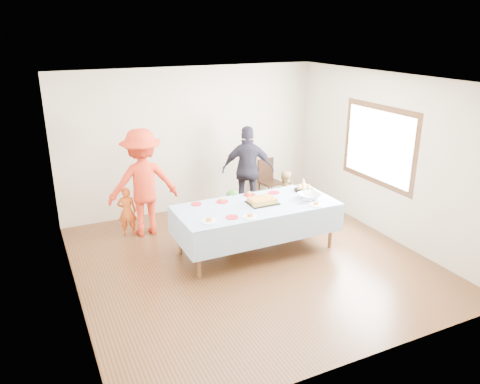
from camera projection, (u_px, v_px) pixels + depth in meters
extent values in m
plane|color=#482C14|center=(251.00, 261.00, 7.13)|extent=(5.00, 5.00, 0.00)
cube|color=beige|center=(192.00, 140.00, 8.80)|extent=(5.00, 0.04, 2.70)
cube|color=beige|center=(367.00, 247.00, 4.55)|extent=(5.00, 0.04, 2.70)
cube|color=beige|center=(67.00, 204.00, 5.66)|extent=(0.04, 5.00, 2.70)
cube|color=beige|center=(387.00, 157.00, 7.68)|extent=(0.04, 5.00, 2.70)
cube|color=white|center=(252.00, 80.00, 6.22)|extent=(5.00, 5.00, 0.04)
cube|color=#472B16|center=(378.00, 145.00, 7.79)|extent=(0.03, 1.75, 1.35)
cylinder|color=brown|center=(199.00, 255.00, 6.52)|extent=(0.06, 0.06, 0.73)
cylinder|color=brown|center=(331.00, 227.00, 7.43)|extent=(0.06, 0.06, 0.73)
cylinder|color=brown|center=(180.00, 232.00, 7.24)|extent=(0.06, 0.06, 0.73)
cylinder|color=brown|center=(302.00, 209.00, 8.14)|extent=(0.06, 0.06, 0.73)
cube|color=brown|center=(256.00, 207.00, 7.21)|extent=(2.40, 1.00, 0.04)
cube|color=white|center=(256.00, 205.00, 7.20)|extent=(2.50, 1.10, 0.01)
cube|color=black|center=(262.00, 203.00, 7.26)|extent=(0.46, 0.35, 0.01)
cube|color=#DBB753|center=(262.00, 201.00, 7.25)|extent=(0.39, 0.29, 0.06)
cube|color=#AF6C28|center=(262.00, 199.00, 7.23)|extent=(0.39, 0.29, 0.01)
cylinder|color=black|center=(304.00, 190.00, 7.81)|extent=(0.33, 0.33, 0.02)
sphere|color=#DBB66A|center=(308.00, 187.00, 7.83)|extent=(0.08, 0.08, 0.08)
sphere|color=#DBB66A|center=(304.00, 186.00, 7.88)|extent=(0.08, 0.08, 0.08)
sphere|color=#DBB66A|center=(299.00, 186.00, 7.84)|extent=(0.08, 0.08, 0.08)
sphere|color=#DBB66A|center=(299.00, 188.00, 7.76)|extent=(0.08, 0.08, 0.08)
sphere|color=#DBB66A|center=(304.00, 189.00, 7.71)|extent=(0.08, 0.08, 0.08)
sphere|color=#DBB66A|center=(308.00, 188.00, 7.75)|extent=(0.08, 0.08, 0.08)
sphere|color=#DBB66A|center=(304.00, 187.00, 7.79)|extent=(0.08, 0.08, 0.08)
imported|color=silver|center=(310.00, 196.00, 7.44)|extent=(0.35, 0.35, 0.09)
cone|color=white|center=(303.00, 182.00, 8.00)|extent=(0.09, 0.09, 0.16)
cylinder|color=red|center=(196.00, 204.00, 7.21)|extent=(0.17, 0.17, 0.01)
cylinder|color=red|center=(222.00, 201.00, 7.31)|extent=(0.19, 0.19, 0.01)
cylinder|color=red|center=(250.00, 195.00, 7.60)|extent=(0.19, 0.19, 0.01)
cylinder|color=red|center=(274.00, 193.00, 7.70)|extent=(0.18, 0.18, 0.01)
cylinder|color=red|center=(232.00, 217.00, 6.72)|extent=(0.18, 0.18, 0.01)
cylinder|color=white|center=(209.00, 221.00, 6.57)|extent=(0.23, 0.23, 0.01)
cylinder|color=white|center=(250.00, 217.00, 6.72)|extent=(0.21, 0.21, 0.01)
cylinder|color=white|center=(316.00, 205.00, 7.17)|extent=(0.21, 0.21, 0.01)
cylinder|color=black|center=(269.00, 196.00, 9.26)|extent=(0.03, 0.03, 0.38)
cylinder|color=black|center=(281.00, 193.00, 9.43)|extent=(0.03, 0.03, 0.38)
cylinder|color=black|center=(259.00, 192.00, 9.51)|extent=(0.03, 0.03, 0.38)
cylinder|color=black|center=(272.00, 189.00, 9.68)|extent=(0.03, 0.03, 0.38)
cube|color=black|center=(270.00, 183.00, 9.40)|extent=(0.43, 0.43, 0.04)
cube|color=black|center=(266.00, 169.00, 9.45)|extent=(0.38, 0.09, 0.45)
imported|color=#D45B1A|center=(127.00, 211.00, 7.87)|extent=(0.35, 0.28, 0.86)
imported|color=#3D7627|center=(233.00, 214.00, 7.80)|extent=(0.45, 0.34, 0.84)
imported|color=tan|center=(284.00, 196.00, 8.44)|extent=(0.57, 0.51, 0.96)
imported|color=red|center=(143.00, 183.00, 7.79)|extent=(1.21, 0.73, 1.82)
imported|color=#252431|center=(248.00, 170.00, 8.75)|extent=(1.05, 0.78, 1.66)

